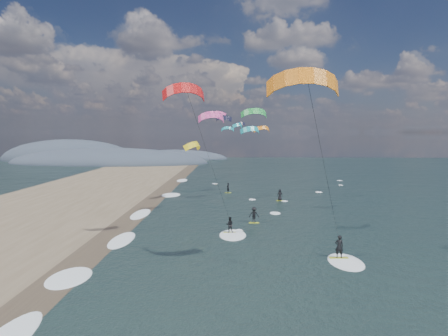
{
  "coord_description": "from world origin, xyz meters",
  "views": [
    {
      "loc": [
        -0.35,
        -18.52,
        9.91
      ],
      "look_at": [
        -1.0,
        12.0,
        7.0
      ],
      "focal_mm": 30.0,
      "sensor_mm": 36.0,
      "label": 1
    }
  ],
  "objects": [
    {
      "name": "far_kitesurfers",
      "position": [
        2.94,
        29.16,
        0.87
      ],
      "size": [
        8.73,
        21.18,
        1.79
      ],
      "color": "#AEB820",
      "rests_on": "ground"
    },
    {
      "name": "kitesurfer_near_b",
      "position": [
        -2.85,
        13.55,
        9.14
      ],
      "size": [
        6.93,
        8.53,
        14.46
      ],
      "color": "#AEB820",
      "rests_on": "ground"
    },
    {
      "name": "bg_kite_field",
      "position": [
        0.19,
        54.76,
        11.68
      ],
      "size": [
        14.77,
        66.65,
        7.37
      ],
      "color": "green",
      "rests_on": "ground"
    },
    {
      "name": "coastal_hills",
      "position": [
        -44.84,
        107.86,
        0.0
      ],
      "size": [
        80.0,
        41.0,
        15.0
      ],
      "color": "#3D4756",
      "rests_on": "ground"
    },
    {
      "name": "wet_sand_strip",
      "position": [
        -12.0,
        10.0,
        0.0
      ],
      "size": [
        3.0,
        240.0,
        0.0
      ],
      "primitive_type": "cube",
      "color": "#382D23",
      "rests_on": "ground"
    },
    {
      "name": "ground",
      "position": [
        0.0,
        0.0,
        0.0
      ],
      "size": [
        260.0,
        260.0,
        0.0
      ],
      "primitive_type": "plane",
      "color": "black",
      "rests_on": "ground"
    },
    {
      "name": "kitesurfer_near_a",
      "position": [
        4.89,
        5.36,
        10.89
      ],
      "size": [
        7.84,
        8.35,
        14.36
      ],
      "color": "#AEB820",
      "rests_on": "ground"
    },
    {
      "name": "shoreline_surf",
      "position": [
        -10.8,
        14.75,
        0.0
      ],
      "size": [
        2.4,
        79.4,
        0.11
      ],
      "color": "white",
      "rests_on": "ground"
    }
  ]
}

